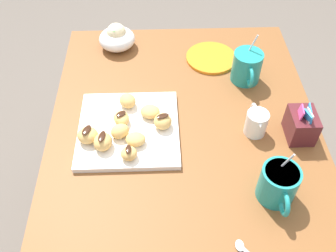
# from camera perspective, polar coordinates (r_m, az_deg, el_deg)

# --- Properties ---
(ground_plane) EXTENTS (8.00, 8.00, 0.00)m
(ground_plane) POSITION_cam_1_polar(r_m,az_deg,el_deg) (1.70, 1.66, -17.67)
(ground_plane) COLOR #665B51
(dining_table) EXTENTS (1.00, 0.77, 0.76)m
(dining_table) POSITION_cam_1_polar(r_m,az_deg,el_deg) (1.17, 2.31, -5.43)
(dining_table) COLOR brown
(dining_table) RESTS_ON ground_plane
(pastry_plate_square) EXTENTS (0.28, 0.28, 0.02)m
(pastry_plate_square) POSITION_cam_1_polar(r_m,az_deg,el_deg) (1.06, -5.96, -0.46)
(pastry_plate_square) COLOR white
(pastry_plate_square) RESTS_ON dining_table
(coffee_mug_teal_left) EXTENTS (0.13, 0.09, 0.15)m
(coffee_mug_teal_left) POSITION_cam_1_polar(r_m,az_deg,el_deg) (1.20, 11.84, 8.81)
(coffee_mug_teal_left) COLOR teal
(coffee_mug_teal_left) RESTS_ON dining_table
(coffee_mug_teal_right) EXTENTS (0.13, 0.09, 0.15)m
(coffee_mug_teal_right) POSITION_cam_1_polar(r_m,az_deg,el_deg) (0.93, 16.36, -8.34)
(coffee_mug_teal_right) COLOR teal
(coffee_mug_teal_right) RESTS_ON dining_table
(cream_pitcher_white) EXTENTS (0.10, 0.06, 0.07)m
(cream_pitcher_white) POSITION_cam_1_polar(r_m,az_deg,el_deg) (1.06, 13.19, 0.64)
(cream_pitcher_white) COLOR white
(cream_pitcher_white) RESTS_ON dining_table
(sugar_caddy) EXTENTS (0.09, 0.07, 0.11)m
(sugar_caddy) POSITION_cam_1_polar(r_m,az_deg,el_deg) (1.08, 19.47, 0.17)
(sugar_caddy) COLOR #561E23
(sugar_caddy) RESTS_ON dining_table
(ice_cream_bowl) EXTENTS (0.12, 0.12, 0.09)m
(ice_cream_bowl) POSITION_cam_1_polar(r_m,az_deg,el_deg) (1.33, -7.72, 13.09)
(ice_cream_bowl) COLOR white
(ice_cream_bowl) RESTS_ON dining_table
(saucer_orange_left) EXTENTS (0.17, 0.17, 0.01)m
(saucer_orange_left) POSITION_cam_1_polar(r_m,az_deg,el_deg) (1.30, 6.53, 10.20)
(saucer_orange_left) COLOR orange
(saucer_orange_left) RESTS_ON dining_table
(beignet_0) EXTENTS (0.07, 0.07, 0.04)m
(beignet_0) POSITION_cam_1_polar(r_m,az_deg,el_deg) (1.10, -6.13, 3.82)
(beignet_0) COLOR #E5B260
(beignet_0) RESTS_ON pastry_plate_square
(beignet_1) EXTENTS (0.06, 0.07, 0.03)m
(beignet_1) POSITION_cam_1_polar(r_m,az_deg,el_deg) (1.07, -2.71, 2.19)
(beignet_1) COLOR #E5B260
(beignet_1) RESTS_ON pastry_plate_square
(beignet_2) EXTENTS (0.06, 0.06, 0.03)m
(beignet_2) POSITION_cam_1_polar(r_m,az_deg,el_deg) (1.05, -7.04, 1.15)
(beignet_2) COLOR #E5B260
(beignet_2) RESTS_ON pastry_plate_square
(chocolate_drizzle_2) EXTENTS (0.03, 0.03, 0.00)m
(chocolate_drizzle_2) POSITION_cam_1_polar(r_m,az_deg,el_deg) (1.04, -7.13, 1.82)
(chocolate_drizzle_2) COLOR #381E11
(chocolate_drizzle_2) RESTS_ON beignet_2
(beignet_3) EXTENTS (0.06, 0.05, 0.04)m
(beignet_3) POSITION_cam_1_polar(r_m,az_deg,el_deg) (1.03, -0.80, 0.72)
(beignet_3) COLOR #E5B260
(beignet_3) RESTS_ON pastry_plate_square
(chocolate_drizzle_3) EXTENTS (0.03, 0.04, 0.00)m
(chocolate_drizzle_3) POSITION_cam_1_polar(r_m,az_deg,el_deg) (1.02, -0.81, 1.52)
(chocolate_drizzle_3) COLOR #381E11
(chocolate_drizzle_3) RESTS_ON beignet_3
(beignet_4) EXTENTS (0.06, 0.05, 0.04)m
(beignet_4) POSITION_cam_1_polar(r_m,az_deg,el_deg) (1.00, -9.81, -2.36)
(beignet_4) COLOR #E5B260
(beignet_4) RESTS_ON pastry_plate_square
(chocolate_drizzle_4) EXTENTS (0.04, 0.02, 0.00)m
(chocolate_drizzle_4) POSITION_cam_1_polar(r_m,az_deg,el_deg) (0.99, -9.97, -1.57)
(chocolate_drizzle_4) COLOR #381E11
(chocolate_drizzle_4) RESTS_ON beignet_4
(beignet_5) EXTENTS (0.06, 0.06, 0.04)m
(beignet_5) POSITION_cam_1_polar(r_m,az_deg,el_deg) (1.02, -7.28, -0.78)
(beignet_5) COLOR #E5B260
(beignet_5) RESTS_ON pastry_plate_square
(beignet_6) EXTENTS (0.05, 0.05, 0.03)m
(beignet_6) POSITION_cam_1_polar(r_m,az_deg,el_deg) (0.97, -5.92, -4.17)
(beignet_6) COLOR #E5B260
(beignet_6) RESTS_ON pastry_plate_square
(chocolate_drizzle_6) EXTENTS (0.03, 0.02, 0.00)m
(chocolate_drizzle_6) POSITION_cam_1_polar(r_m,az_deg,el_deg) (0.96, -6.00, -3.52)
(chocolate_drizzle_6) COLOR #381E11
(chocolate_drizzle_6) RESTS_ON beignet_6
(beignet_7) EXTENTS (0.05, 0.06, 0.03)m
(beignet_7) POSITION_cam_1_polar(r_m,az_deg,el_deg) (1.00, -4.92, -2.00)
(beignet_7) COLOR #E5B260
(beignet_7) RESTS_ON pastry_plate_square
(beignet_8) EXTENTS (0.06, 0.06, 0.04)m
(beignet_8) POSITION_cam_1_polar(r_m,az_deg,el_deg) (1.02, -12.02, -1.38)
(beignet_8) COLOR #E5B260
(beignet_8) RESTS_ON pastry_plate_square
(chocolate_drizzle_8) EXTENTS (0.04, 0.03, 0.00)m
(chocolate_drizzle_8) POSITION_cam_1_polar(r_m,az_deg,el_deg) (1.01, -12.21, -0.60)
(chocolate_drizzle_8) COLOR #381E11
(chocolate_drizzle_8) RESTS_ON beignet_8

